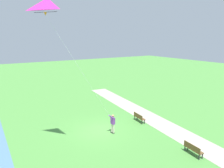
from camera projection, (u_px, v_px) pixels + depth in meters
name	position (u px, v px, depth m)	size (l,w,h in m)	color
ground_plane	(100.00, 130.00, 19.69)	(120.00, 120.00, 0.00)	#4C8E3D
walkway_path	(161.00, 124.00, 21.08)	(2.40, 32.00, 0.02)	#ADA393
person_kite_flyer	(113.00, 122.00, 18.92)	(0.62, 0.52, 1.83)	#232328
flying_kite	(48.00, 8.00, 13.64)	(5.80, 1.85, 9.05)	#E02D9E
park_bench_near_walkway	(139.00, 117.00, 21.55)	(0.58, 1.53, 0.88)	brown
park_bench_far_walkway	(193.00, 149.00, 15.44)	(0.58, 1.53, 0.88)	brown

